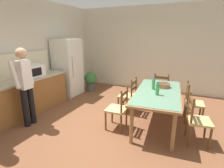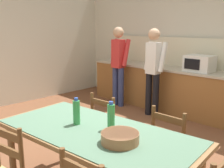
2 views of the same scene
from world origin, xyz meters
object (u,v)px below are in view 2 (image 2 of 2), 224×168
at_px(dining_table, 95,138).
at_px(bottle_off_centre, 111,116).
at_px(microwave, 199,63).
at_px(chair_side_far_left, 110,128).
at_px(person_at_counter, 153,68).
at_px(serving_bowl, 120,137).
at_px(bottle_near_centre, 76,112).
at_px(chair_side_far_right, 173,148).
at_px(person_at_sink, 119,62).

height_order(dining_table, bottle_off_centre, bottle_off_centre).
bearing_deg(microwave, chair_side_far_left, -89.80).
bearing_deg(person_at_counter, serving_bowl, -149.06).
xyz_separation_m(bottle_near_centre, chair_side_far_left, (-0.27, 0.73, -0.46)).
bearing_deg(bottle_near_centre, chair_side_far_left, 110.56).
xyz_separation_m(microwave, bottle_off_centre, (0.61, -2.94, -0.15)).
height_order(dining_table, chair_side_far_right, chair_side_far_right).
bearing_deg(dining_table, serving_bowl, -5.58).
xyz_separation_m(chair_side_far_right, person_at_sink, (-2.50, 1.78, 0.52)).
bearing_deg(chair_side_far_right, person_at_counter, -49.17).
distance_m(microwave, person_at_sink, 1.68).
bearing_deg(person_at_sink, chair_side_far_right, -125.43).
bearing_deg(chair_side_far_left, bottle_off_centre, 133.45).
distance_m(bottle_near_centre, chair_side_far_right, 1.12).
bearing_deg(person_at_counter, bottle_off_centre, -152.10).
relative_size(person_at_sink, person_at_counter, 1.01).
bearing_deg(person_at_sink, chair_side_far_left, -139.15).
height_order(bottle_off_centre, chair_side_far_left, bottle_off_centre).
height_order(dining_table, bottle_near_centre, bottle_near_centre).
bearing_deg(bottle_near_centre, bottle_off_centre, 23.99).
relative_size(dining_table, person_at_counter, 1.22).
relative_size(bottle_near_centre, person_at_sink, 0.16).
bearing_deg(chair_side_far_left, microwave, -92.66).
relative_size(microwave, bottle_near_centre, 1.85).
bearing_deg(dining_table, bottle_near_centre, -174.34).
bearing_deg(serving_bowl, chair_side_far_right, 89.00).
distance_m(dining_table, bottle_off_centre, 0.25).
bearing_deg(serving_bowl, dining_table, 174.42).
bearing_deg(microwave, person_at_sink, -162.75).
bearing_deg(chair_side_far_left, person_at_counter, -72.69).
distance_m(dining_table, person_at_sink, 3.35).
distance_m(bottle_off_centre, serving_bowl, 0.32).
xyz_separation_m(bottle_off_centre, chair_side_far_left, (-0.61, 0.58, -0.46)).
height_order(bottle_near_centre, person_at_sink, person_at_sink).
bearing_deg(person_at_counter, chair_side_far_left, -159.84).
bearing_deg(chair_side_far_left, dining_table, 123.58).
xyz_separation_m(microwave, dining_table, (0.53, -3.07, -0.35)).
bearing_deg(bottle_off_centre, microwave, 101.79).
relative_size(dining_table, person_at_sink, 1.20).
height_order(chair_side_far_left, person_at_counter, person_at_counter).
xyz_separation_m(dining_table, bottle_near_centre, (-0.25, -0.02, 0.20)).
xyz_separation_m(chair_side_far_right, person_at_counter, (-1.56, 1.76, 0.51)).
xyz_separation_m(dining_table, bottle_off_centre, (0.09, 0.12, 0.20)).
bearing_deg(person_at_sink, dining_table, -140.30).
bearing_deg(chair_side_far_right, person_at_sink, -36.24).
bearing_deg(serving_bowl, chair_side_far_left, 139.73).
relative_size(bottle_near_centre, chair_side_far_left, 0.30).
xyz_separation_m(microwave, person_at_counter, (-0.67, -0.52, -0.10)).
bearing_deg(bottle_near_centre, microwave, 95.20).
distance_m(chair_side_far_right, person_at_sink, 3.11).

